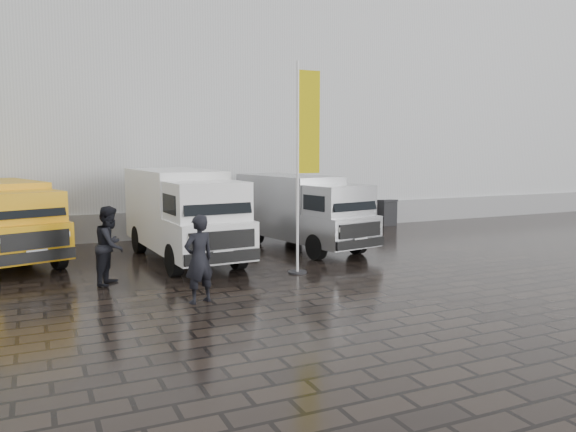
% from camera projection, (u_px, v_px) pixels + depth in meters
% --- Properties ---
extents(ground, '(120.00, 120.00, 0.00)m').
position_uv_depth(ground, '(306.00, 278.00, 14.18)').
color(ground, black).
rests_on(ground, ground).
extents(exhibition_hall, '(44.00, 16.00, 12.00)m').
position_uv_depth(exhibition_hall, '(203.00, 95.00, 28.75)').
color(exhibition_hall, silver).
rests_on(exhibition_hall, ground).
extents(hall_plinth, '(44.00, 0.15, 1.00)m').
position_uv_depth(hall_plinth, '(262.00, 219.00, 22.13)').
color(hall_plinth, gray).
rests_on(hall_plinth, ground).
extents(van_yellow, '(3.32, 5.39, 2.33)m').
position_uv_depth(van_yellow, '(6.00, 223.00, 15.83)').
color(van_yellow, orange).
rests_on(van_yellow, ground).
extents(van_white, '(2.41, 6.18, 2.63)m').
position_uv_depth(van_white, '(184.00, 216.00, 16.39)').
color(van_white, white).
rests_on(van_white, ground).
extents(van_silver, '(2.81, 5.73, 2.38)m').
position_uv_depth(van_silver, '(303.00, 213.00, 18.31)').
color(van_silver, '#9C9DA0').
rests_on(van_silver, ground).
extents(flagpole, '(0.88, 0.50, 5.47)m').
position_uv_depth(flagpole, '(304.00, 155.00, 14.51)').
color(flagpole, black).
rests_on(flagpole, ground).
extents(wheelie_bin, '(0.74, 0.74, 1.10)m').
position_uv_depth(wheelie_bin, '(387.00, 212.00, 24.05)').
color(wheelie_bin, black).
rests_on(wheelie_bin, ground).
extents(person_front, '(0.79, 0.63, 1.89)m').
position_uv_depth(person_front, '(199.00, 259.00, 11.82)').
color(person_front, black).
rests_on(person_front, ground).
extents(person_tent, '(1.07, 1.15, 1.90)m').
position_uv_depth(person_tent, '(110.00, 245.00, 13.47)').
color(person_tent, black).
rests_on(person_tent, ground).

